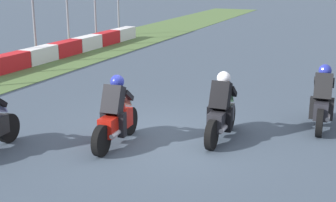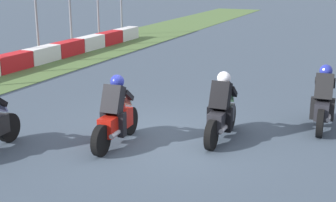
{
  "view_description": "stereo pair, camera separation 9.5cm",
  "coord_description": "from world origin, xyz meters",
  "views": [
    {
      "loc": [
        -9.32,
        -3.92,
        3.64
      ],
      "look_at": [
        -0.13,
        -0.02,
        0.9
      ],
      "focal_mm": 51.33,
      "sensor_mm": 36.0,
      "label": 1
    },
    {
      "loc": [
        -9.28,
        -4.01,
        3.64
      ],
      "look_at": [
        -0.13,
        -0.02,
        0.9
      ],
      "focal_mm": 51.33,
      "sensor_mm": 36.0,
      "label": 2
    }
  ],
  "objects": [
    {
      "name": "rider_lane_b",
      "position": [
        0.42,
        -1.06,
        0.62
      ],
      "size": [
        2.04,
        0.54,
        1.51
      ],
      "rotation": [
        0.0,
        0.0,
        0.02
      ],
      "color": "black",
      "rests_on": "ground_plane"
    },
    {
      "name": "rider_lane_a",
      "position": [
        2.13,
        -3.02,
        0.62
      ],
      "size": [
        2.04,
        0.55,
        1.51
      ],
      "rotation": [
        0.0,
        0.0,
        0.05
      ],
      "color": "black",
      "rests_on": "ground_plane"
    },
    {
      "name": "rider_lane_c",
      "position": [
        -0.79,
        0.9,
        0.62
      ],
      "size": [
        2.04,
        0.55,
        1.51
      ],
      "rotation": [
        0.0,
        0.0,
        0.06
      ],
      "color": "black",
      "rests_on": "ground_plane"
    },
    {
      "name": "ground_plane",
      "position": [
        0.0,
        0.0,
        0.0
      ],
      "size": [
        120.0,
        120.0,
        0.0
      ],
      "primitive_type": "plane",
      "color": "#3B4957"
    }
  ]
}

